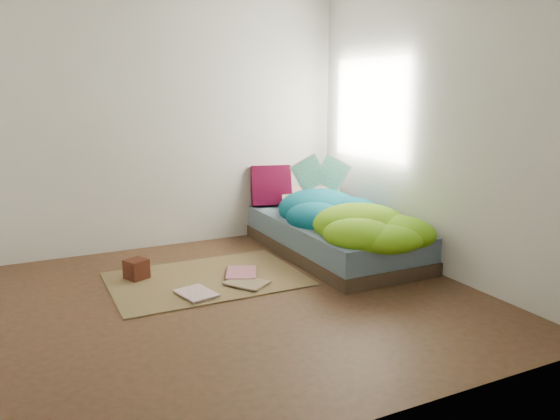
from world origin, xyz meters
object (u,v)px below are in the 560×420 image
at_px(bed, 333,237).
at_px(floor_book_a, 183,297).
at_px(pillow_magenta, 271,186).
at_px(floor_book_b, 226,274).
at_px(open_book, 321,164).
at_px(wooden_box, 136,269).

bearing_deg(bed, floor_book_a, -162.32).
height_order(pillow_magenta, floor_book_b, pillow_magenta).
bearing_deg(open_book, floor_book_a, -128.46).
distance_m(open_book, floor_book_a, 2.22).
relative_size(bed, floor_book_a, 6.13).
bearing_deg(wooden_box, pillow_magenta, 26.16).
bearing_deg(floor_book_a, pillow_magenta, 32.26).
distance_m(pillow_magenta, wooden_box, 1.91).
height_order(pillow_magenta, open_book, open_book).
xyz_separation_m(bed, floor_book_b, (-1.19, -0.18, -0.14)).
relative_size(bed, floor_book_b, 5.74).
distance_m(wooden_box, floor_book_a, 0.67).
distance_m(floor_book_a, floor_book_b, 0.61).
bearing_deg(bed, wooden_box, 177.08).
bearing_deg(open_book, floor_book_b, -131.49).
xyz_separation_m(open_book, floor_book_a, (-1.81, -1.00, -0.81)).
xyz_separation_m(open_book, wooden_box, (-2.03, -0.37, -0.74)).
height_order(floor_book_a, floor_book_b, floor_book_b).
bearing_deg(open_book, wooden_box, -147.17).
bearing_deg(pillow_magenta, wooden_box, -138.65).
height_order(wooden_box, floor_book_a, wooden_box).
relative_size(bed, pillow_magenta, 4.60).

